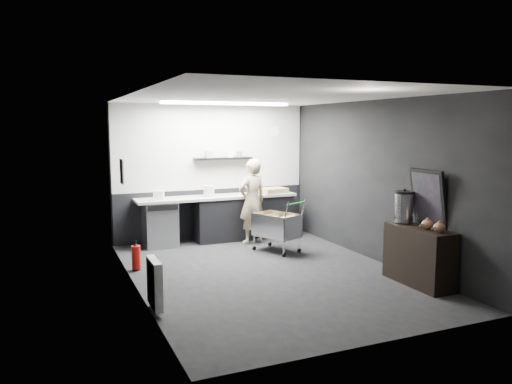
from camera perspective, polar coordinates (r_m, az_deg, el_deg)
name	(u,v)px	position (r m, az deg, el deg)	size (l,w,h in m)	color
floor	(268,273)	(7.84, 1.37, -9.25)	(5.50, 5.50, 0.00)	black
ceiling	(268,97)	(7.52, 1.44, 10.85)	(5.50, 5.50, 0.00)	white
wall_back	(212,172)	(10.12, -5.07, 2.32)	(5.50, 5.50, 0.00)	black
wall_front	(380,217)	(5.21, 14.03, -2.81)	(5.50, 5.50, 0.00)	black
wall_left	(135,194)	(6.98, -13.71, -0.21)	(5.50, 5.50, 0.00)	black
wall_right	(377,181)	(8.58, 13.65, 1.20)	(5.50, 5.50, 0.00)	black
kitchen_wall_panel	(212,147)	(10.06, -5.06, 5.15)	(3.95, 0.02, 1.70)	beige
dado_panel	(213,213)	(10.21, -4.98, -2.44)	(3.95, 0.02, 1.00)	black
floating_shelf	(223,159)	(10.04, -3.77, 3.84)	(1.20, 0.22, 0.04)	black
wall_clock	(275,132)	(10.56, 2.23, 6.91)	(0.20, 0.20, 0.03)	white
poster	(122,171)	(8.24, -15.10, 2.30)	(0.02, 0.30, 0.40)	white
poster_red_band	(122,167)	(8.24, -15.09, 2.79)	(0.01, 0.22, 0.10)	red
radiator	(155,283)	(6.34, -11.52, -10.20)	(0.10, 0.50, 0.60)	white
ceiling_strip	(226,104)	(9.23, -3.40, 10.04)	(2.40, 0.20, 0.04)	white
prep_counter	(224,217)	(9.97, -3.68, -2.92)	(3.20, 0.61, 0.90)	black
person	(252,201)	(9.65, -0.44, -1.07)	(0.60, 0.39, 1.64)	beige
shopping_cart	(276,227)	(9.06, 2.35, -4.03)	(0.83, 1.06, 0.95)	silver
sideboard	(419,248)	(7.58, 18.09, -6.07)	(0.47, 1.11, 1.66)	black
fire_extinguisher	(136,256)	(8.16, -13.54, -7.17)	(0.14, 0.14, 0.46)	red
cardboard_box	(273,191)	(10.24, 1.98, 0.17)	(0.51, 0.39, 0.10)	tan
pink_tub	(209,191)	(9.79, -5.40, 0.11)	(0.21, 0.21, 0.21)	beige
white_container	(159,195)	(9.49, -11.06, -0.36)	(0.19, 0.15, 0.17)	white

